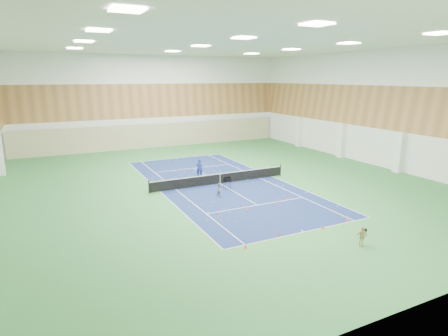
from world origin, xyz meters
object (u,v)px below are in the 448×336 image
object	(u,v)px
coach	(199,168)
ball_cart	(227,183)
tennis_net	(220,178)
child_court	(220,190)
child_apron	(362,236)

from	to	relation	value
coach	ball_cart	size ratio (longest dim) A/B	1.74
tennis_net	coach	bearing A→B (deg)	103.92
coach	ball_cart	bearing A→B (deg)	118.43
tennis_net	child_court	bearing A→B (deg)	-116.22
tennis_net	coach	distance (m)	3.08
coach	child_apron	size ratio (longest dim) A/B	1.52
child_apron	ball_cart	size ratio (longest dim) A/B	1.14
coach	ball_cart	xyz separation A→B (m)	(0.61, -4.62, -0.37)
tennis_net	child_court	world-z (taller)	tennis_net
child_court	tennis_net	bearing A→B (deg)	55.54
child_court	ball_cart	bearing A→B (deg)	39.66
child_court	coach	bearing A→B (deg)	73.74
child_apron	ball_cart	world-z (taller)	child_apron
ball_cart	coach	bearing A→B (deg)	105.10
child_court	child_apron	distance (m)	11.98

